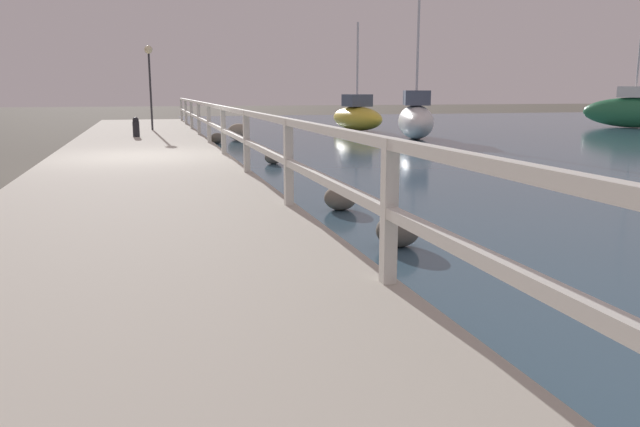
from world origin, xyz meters
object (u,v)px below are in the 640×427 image
dock_lamp (149,65)px  sailboat_white (416,118)px  sailboat_yellow (357,117)px  sailboat_green (634,111)px  mooring_bollard (136,127)px

dock_lamp → sailboat_white: size_ratio=0.37×
dock_lamp → sailboat_yellow: sailboat_yellow is taller
sailboat_yellow → sailboat_green: bearing=-13.6°
sailboat_white → sailboat_yellow: 5.18m
sailboat_green → sailboat_yellow: sailboat_green is taller
mooring_bollard → sailboat_yellow: bearing=35.1°
sailboat_white → sailboat_yellow: bearing=115.3°
dock_lamp → sailboat_white: (9.19, -2.12, -1.86)m
sailboat_white → sailboat_green: bearing=35.6°
mooring_bollard → sailboat_white: bearing=7.7°
dock_lamp → sailboat_yellow: (8.70, 3.04, -1.98)m
mooring_bollard → sailboat_yellow: sailboat_yellow is taller
mooring_bollard → dock_lamp: (0.51, 3.43, 1.94)m
mooring_bollard → sailboat_green: 22.89m
sailboat_white → sailboat_yellow: size_ratio=1.70×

